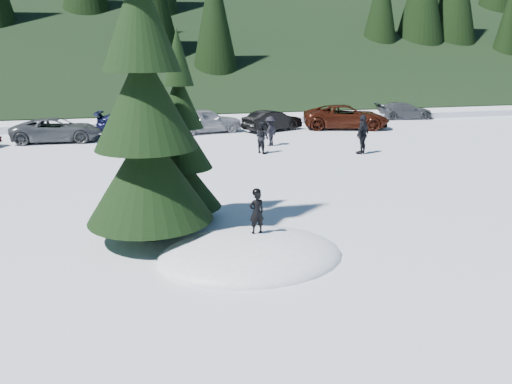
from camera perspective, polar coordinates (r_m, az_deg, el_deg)
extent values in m
plane|color=white|center=(12.04, -0.60, -7.41)|extent=(200.00, 200.00, 0.00)
ellipsoid|color=white|center=(12.04, -0.60, -7.41)|extent=(4.48, 3.52, 0.96)
cylinder|color=black|center=(13.17, -11.91, -2.46)|extent=(0.38, 0.38, 1.40)
cone|color=black|center=(12.88, -12.18, 2.16)|extent=(3.20, 3.20, 2.46)
cone|color=black|center=(12.60, -12.66, 10.42)|extent=(2.54, 2.54, 2.46)
cone|color=black|center=(12.58, -13.19, 18.88)|extent=(1.88, 1.88, 2.46)
cylinder|color=black|center=(14.64, -8.29, -1.28)|extent=(0.26, 0.26, 1.00)
cone|color=black|center=(14.47, -8.40, 1.22)|extent=(2.20, 2.20, 1.52)
cone|color=black|center=(14.23, -8.58, 5.71)|extent=(1.75, 1.75, 1.52)
cone|color=black|center=(14.08, -8.77, 10.33)|extent=(1.29, 1.29, 1.52)
cone|color=black|center=(14.03, -8.97, 15.01)|extent=(0.84, 0.84, 1.52)
imported|color=black|center=(12.02, 0.07, -2.34)|extent=(0.42, 0.31, 1.05)
imported|color=black|center=(24.33, 0.71, 6.26)|extent=(0.85, 0.93, 1.54)
imported|color=black|center=(24.67, 12.08, 6.46)|extent=(1.16, 1.05, 1.89)
imported|color=black|center=(26.37, 1.62, 6.97)|extent=(1.13, 1.07, 1.54)
imported|color=#45484C|center=(29.65, -21.77, 6.61)|extent=(4.83, 2.43, 1.31)
imported|color=black|center=(32.06, -13.78, 7.86)|extent=(4.73, 2.51, 1.31)
imported|color=gray|center=(30.88, -5.83, 8.14)|extent=(4.70, 2.53, 1.52)
imported|color=black|center=(31.55, 1.88, 8.15)|extent=(4.10, 2.73, 1.28)
imported|color=#37130A|center=(33.01, 10.24, 8.45)|extent=(5.97, 4.02, 1.52)
imported|color=#43474A|center=(39.06, 16.55, 8.91)|extent=(4.40, 2.21, 1.22)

